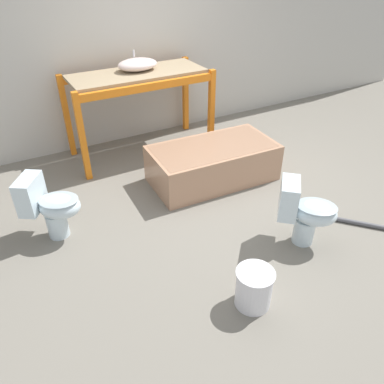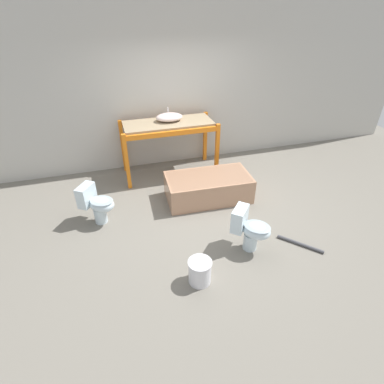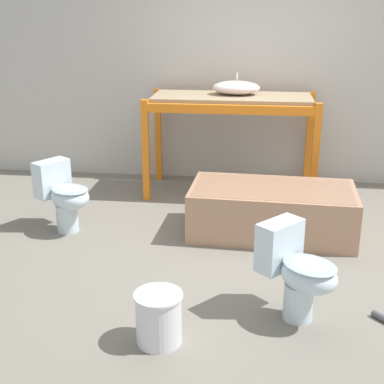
# 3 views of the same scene
# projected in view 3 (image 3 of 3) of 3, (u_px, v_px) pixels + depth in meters

# --- Properties ---
(ground_plane) EXTENTS (12.00, 12.00, 0.00)m
(ground_plane) POSITION_uv_depth(u_px,v_px,m) (255.00, 244.00, 4.70)
(ground_plane) COLOR slate
(warehouse_wall_rear) EXTENTS (10.80, 0.08, 3.20)m
(warehouse_wall_rear) POSITION_uv_depth(u_px,v_px,m) (262.00, 41.00, 5.96)
(warehouse_wall_rear) COLOR beige
(warehouse_wall_rear) RESTS_ON ground_plane
(shelving_rack) EXTENTS (1.81, 0.80, 1.08)m
(shelving_rack) POSITION_uv_depth(u_px,v_px,m) (232.00, 112.00, 5.72)
(shelving_rack) COLOR orange
(shelving_rack) RESTS_ON ground_plane
(sink_basin) EXTENTS (0.51, 0.36, 0.23)m
(sink_basin) POSITION_uv_depth(u_px,v_px,m) (236.00, 88.00, 5.69)
(sink_basin) COLOR silver
(sink_basin) RESTS_ON shelving_rack
(bathtub_main) EXTENTS (1.50, 0.83, 0.44)m
(bathtub_main) POSITION_uv_depth(u_px,v_px,m) (272.00, 207.00, 4.83)
(bathtub_main) COLOR tan
(bathtub_main) RESTS_ON ground_plane
(toilet_near) EXTENTS (0.62, 0.56, 0.64)m
(toilet_near) POSITION_uv_depth(u_px,v_px,m) (64.00, 194.00, 4.88)
(toilet_near) COLOR silver
(toilet_near) RESTS_ON ground_plane
(toilet_far) EXTENTS (0.61, 0.59, 0.64)m
(toilet_far) POSITION_uv_depth(u_px,v_px,m) (298.00, 270.00, 3.49)
(toilet_far) COLOR silver
(toilet_far) RESTS_ON ground_plane
(bucket_white) EXTENTS (0.30, 0.30, 0.34)m
(bucket_white) POSITION_uv_depth(u_px,v_px,m) (159.00, 317.00, 3.29)
(bucket_white) COLOR silver
(bucket_white) RESTS_ON ground_plane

